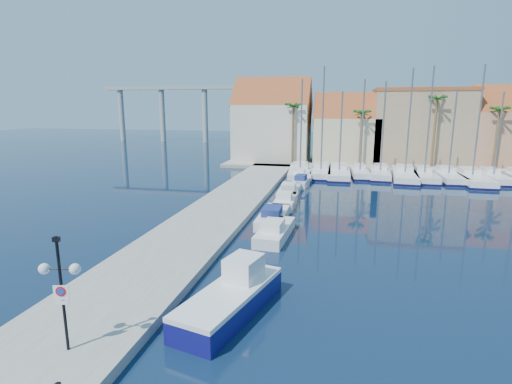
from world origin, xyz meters
TOP-DOWN VIEW (x-y plane):
  - ground at (0.00, 0.00)m, footprint 260.00×260.00m
  - quay_west at (-9.00, 13.50)m, footprint 6.00×77.00m
  - shore_north at (10.00, 48.00)m, footprint 54.00×16.00m
  - lamp_post at (-8.24, -7.20)m, footprint 1.49×0.62m
  - fishing_boat at (-3.25, -2.36)m, footprint 3.84×7.02m
  - motorboat_west_0 at (-3.11, 8.64)m, footprint 2.23×6.03m
  - motorboat_west_1 at (-3.91, 12.56)m, footprint 2.09×6.38m
  - motorboat_west_2 at (-3.67, 18.26)m, footprint 1.93×5.76m
  - motorboat_west_3 at (-3.94, 22.91)m, footprint 2.15×6.38m
  - motorboat_west_4 at (-3.21, 28.45)m, footprint 2.13×5.50m
  - motorboat_west_5 at (-3.96, 33.15)m, footprint 2.00×6.18m
  - motorboat_west_6 at (-3.33, 37.34)m, footprint 2.82×7.17m
  - sailboat_0 at (-4.10, 35.49)m, footprint 3.93×11.65m
  - sailboat_1 at (-1.33, 36.34)m, footprint 3.00×10.24m
  - sailboat_2 at (1.14, 35.96)m, footprint 2.94×10.90m
  - sailboat_3 at (3.85, 36.52)m, footprint 2.61×8.24m
  - sailboat_4 at (6.53, 36.63)m, footprint 3.01×9.61m
  - sailboat_5 at (9.60, 35.98)m, footprint 3.98×11.58m
  - sailboat_6 at (11.95, 36.00)m, footprint 3.02×10.14m
  - sailboat_7 at (14.88, 36.35)m, footprint 2.88×10.29m
  - sailboat_8 at (17.45, 35.52)m, footprint 3.39×11.79m
  - sailboat_9 at (20.17, 36.44)m, footprint 2.59×9.01m
  - building_0 at (-10.00, 47.00)m, footprint 12.30×9.00m
  - building_1 at (2.00, 47.00)m, footprint 10.30×8.00m
  - building_2 at (13.00, 48.00)m, footprint 14.20×10.20m
  - building_3 at (25.00, 47.00)m, footprint 10.30×8.00m
  - palm_0 at (-6.00, 42.00)m, footprint 2.60×2.60m
  - palm_1 at (4.00, 42.00)m, footprint 2.60×2.60m
  - palm_2 at (14.00, 42.00)m, footprint 2.60×2.60m
  - palm_3 at (22.00, 42.00)m, footprint 2.60×2.60m
  - viaduct at (-39.07, 82.00)m, footprint 48.00×2.20m

SIDE VIEW (x-z plane):
  - ground at x=0.00m, z-range 0.00..0.00m
  - quay_west at x=-9.00m, z-range 0.00..0.50m
  - shore_north at x=10.00m, z-range 0.00..0.50m
  - motorboat_west_3 at x=-3.94m, z-range -0.19..1.21m
  - motorboat_west_4 at x=-3.21m, z-range -0.19..1.21m
  - motorboat_west_0 at x=-3.11m, z-range -0.19..1.21m
  - motorboat_west_1 at x=-3.91m, z-range -0.19..1.21m
  - motorboat_west_2 at x=-3.67m, z-range -0.19..1.21m
  - motorboat_west_5 at x=-3.96m, z-range -0.19..1.21m
  - motorboat_west_6 at x=-3.33m, z-range -0.19..1.21m
  - sailboat_2 at x=1.14m, z-range -5.05..6.17m
  - sailboat_7 at x=14.88m, z-range -5.16..6.30m
  - sailboat_0 at x=-4.10m, z-range -5.84..6.98m
  - sailboat_8 at x=17.45m, z-range -6.52..7.68m
  - sailboat_9 at x=20.17m, z-range -4.94..6.10m
  - sailboat_5 at x=9.60m, z-range -6.39..7.56m
  - sailboat_4 at x=6.53m, z-range -5.63..6.82m
  - sailboat_6 at x=11.95m, z-range -6.50..7.72m
  - sailboat_1 at x=-1.33m, z-range -6.62..7.84m
  - sailboat_3 at x=3.85m, z-range -5.74..6.99m
  - fishing_boat at x=-3.25m, z-range -0.39..1.94m
  - lamp_post at x=-8.24m, z-range 1.19..5.63m
  - building_1 at x=2.00m, z-range -0.20..10.80m
  - building_3 at x=25.00m, z-range -0.14..11.86m
  - building_2 at x=13.00m, z-range 0.51..12.01m
  - building_0 at x=-10.00m, z-range -0.23..13.27m
  - palm_1 at x=4.00m, z-range 3.56..12.71m
  - palm_3 at x=22.00m, z-range 3.78..13.43m
  - palm_0 at x=-6.00m, z-range 4.00..14.15m
  - palm_2 at x=14.00m, z-range 4.44..15.59m
  - viaduct at x=-39.07m, z-range 3.02..17.47m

